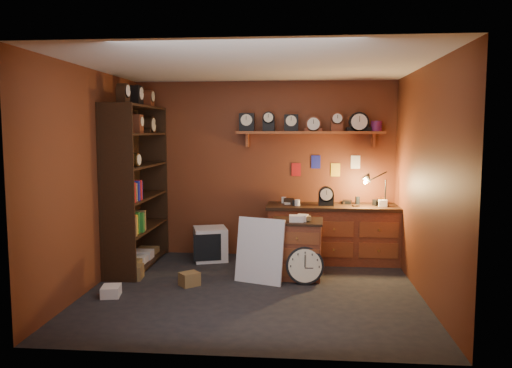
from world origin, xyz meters
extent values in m
plane|color=black|center=(0.00, 0.00, 0.00)|extent=(4.00, 4.00, 0.00)
cube|color=brown|center=(0.00, 1.80, 1.35)|extent=(4.00, 0.02, 2.70)
cube|color=brown|center=(0.00, -1.80, 1.35)|extent=(4.00, 0.02, 2.70)
cube|color=brown|center=(-2.00, 0.00, 1.35)|extent=(0.02, 3.60, 2.70)
cube|color=brown|center=(2.00, 0.00, 1.35)|extent=(0.02, 3.60, 2.70)
cube|color=beige|center=(0.00, 0.00, 2.70)|extent=(4.00, 3.60, 0.02)
cube|color=brown|center=(0.70, 1.65, 1.92)|extent=(2.20, 0.30, 0.04)
cube|color=brown|center=(-0.25, 1.72, 1.80)|extent=(0.04, 0.16, 0.20)
cube|color=brown|center=(1.65, 1.72, 1.80)|extent=(0.04, 0.16, 0.20)
cylinder|color=#B21419|center=(1.68, 1.65, 2.02)|extent=(0.16, 0.16, 0.15)
cube|color=#AC1516|center=(0.15, 1.79, 1.35)|extent=(0.14, 0.01, 0.20)
cube|color=navy|center=(0.45, 1.79, 1.47)|extent=(0.14, 0.01, 0.20)
cube|color=gold|center=(0.75, 1.79, 1.35)|extent=(0.14, 0.01, 0.20)
cube|color=silver|center=(1.05, 1.79, 1.47)|extent=(0.14, 0.01, 0.20)
cube|color=black|center=(-1.98, 0.98, 1.15)|extent=(0.03, 1.60, 2.30)
cube|color=black|center=(-1.75, 0.20, 1.15)|extent=(0.45, 0.03, 2.30)
cube|color=black|center=(-1.75, 1.76, 1.15)|extent=(0.45, 0.03, 2.30)
cube|color=black|center=(-1.75, 0.98, 0.05)|extent=(0.43, 1.54, 0.03)
cube|color=black|center=(-1.75, 0.98, 0.55)|extent=(0.43, 1.54, 0.03)
cube|color=black|center=(-1.75, 0.98, 1.00)|extent=(0.43, 1.54, 0.03)
cube|color=black|center=(-1.75, 0.98, 1.45)|extent=(0.43, 1.54, 0.03)
cube|color=black|center=(-1.75, 0.98, 1.90)|extent=(0.43, 1.54, 0.03)
cube|color=black|center=(-1.75, 0.98, 2.28)|extent=(0.43, 1.54, 0.03)
cube|color=brown|center=(1.05, 1.48, 0.40)|extent=(1.90, 0.60, 0.80)
cube|color=black|center=(1.05, 1.48, 0.82)|extent=(1.96, 0.66, 0.05)
cube|color=brown|center=(1.05, 1.18, 0.40)|extent=(1.82, 0.02, 0.52)
cylinder|color=black|center=(1.80, 1.43, 0.86)|extent=(0.12, 0.12, 0.02)
cylinder|color=black|center=(1.80, 1.43, 1.05)|extent=(0.02, 0.02, 0.38)
cylinder|color=black|center=(1.68, 1.40, 1.29)|extent=(0.27, 0.09, 0.14)
cone|color=black|center=(1.54, 1.37, 1.25)|extent=(0.18, 0.14, 0.18)
cube|color=brown|center=(0.53, 0.63, 0.37)|extent=(0.66, 0.56, 0.74)
cube|color=black|center=(0.53, 0.63, 0.75)|extent=(0.70, 0.60, 0.03)
cube|color=brown|center=(0.53, 0.36, 0.37)|extent=(0.57, 0.05, 0.63)
cylinder|color=black|center=(0.63, 0.34, 0.23)|extent=(0.48, 0.16, 0.48)
cylinder|color=beige|center=(0.63, 0.30, 0.24)|extent=(0.42, 0.10, 0.41)
cube|color=black|center=(0.63, 0.30, 0.31)|extent=(0.01, 0.04, 0.15)
cube|color=black|center=(0.68, 0.30, 0.21)|extent=(0.11, 0.01, 0.01)
cube|color=silver|center=(0.05, 0.35, 0.00)|extent=(0.66, 0.38, 0.85)
cube|color=silver|center=(-0.78, 1.40, 0.25)|extent=(0.59, 0.59, 0.49)
cube|color=black|center=(-0.78, 1.15, 0.25)|extent=(0.39, 0.14, 0.40)
cube|color=olive|center=(-1.65, 0.33, 0.09)|extent=(0.32, 0.28, 0.18)
cube|color=white|center=(-1.65, -0.36, 0.06)|extent=(0.25, 0.29, 0.13)
cube|color=olive|center=(-0.82, 0.12, 0.08)|extent=(0.29, 0.29, 0.17)
camera|label=1|loc=(0.56, -5.90, 1.94)|focal=35.00mm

